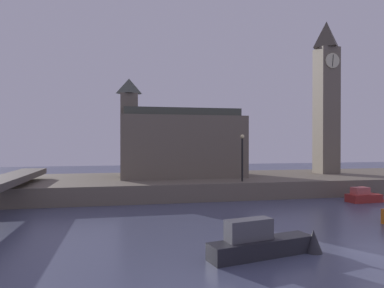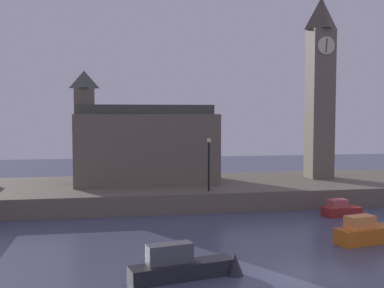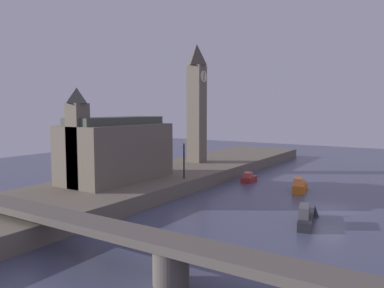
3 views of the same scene
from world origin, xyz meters
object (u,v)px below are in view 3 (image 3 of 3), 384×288
object	(u,v)px
boat_patrol_orange	(300,186)
streetlamp	(184,156)
parliament_hall	(115,149)
boat_barge_dark	(307,216)
clock_tower	(197,102)
boat_dinghy_red	(250,178)

from	to	relation	value
boat_patrol_orange	streetlamp	bearing A→B (deg)	124.99
parliament_hall	boat_barge_dark	bearing A→B (deg)	-88.16
clock_tower	streetlamp	bearing A→B (deg)	-154.25
clock_tower	boat_dinghy_red	size ratio (longest dim) A/B	4.93
parliament_hall	clock_tower	bearing A→B (deg)	-0.20
boat_barge_dark	boat_dinghy_red	size ratio (longest dim) A/B	1.64
parliament_hall	boat_dinghy_red	size ratio (longest dim) A/B	3.59
parliament_hall	boat_barge_dark	xyz separation A→B (m)	(0.65, -20.40, -4.27)
clock_tower	boat_dinghy_red	distance (m)	13.65
boat_barge_dark	boat_patrol_orange	xyz separation A→B (m)	(11.51, 4.01, 0.03)
clock_tower	boat_dinghy_red	xyz separation A→B (m)	(-2.29, -9.34, -9.69)
parliament_hall	boat_patrol_orange	bearing A→B (deg)	-53.42
clock_tower	boat_barge_dark	distance (m)	27.50
boat_barge_dark	boat_patrol_orange	distance (m)	12.19
boat_barge_dark	parliament_hall	bearing A→B (deg)	91.84
boat_patrol_orange	clock_tower	bearing A→B (deg)	75.17
boat_dinghy_red	boat_barge_dark	bearing A→B (deg)	-140.93
streetlamp	boat_dinghy_red	bearing A→B (deg)	-21.07
streetlamp	boat_dinghy_red	xyz separation A→B (m)	(9.50, -3.66, -3.61)
clock_tower	parliament_hall	distance (m)	17.32
parliament_hall	streetlamp	xyz separation A→B (m)	(4.71, -5.74, -0.77)
boat_barge_dark	boat_patrol_orange	world-z (taller)	boat_barge_dark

